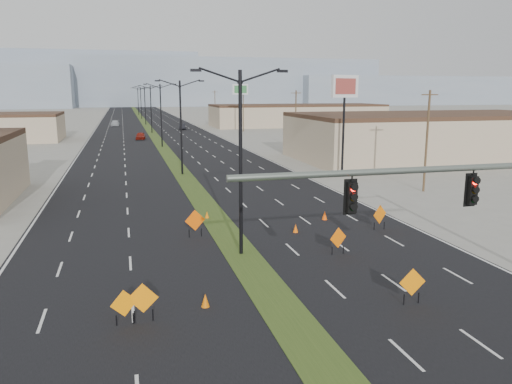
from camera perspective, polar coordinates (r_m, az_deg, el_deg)
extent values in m
plane|color=gray|center=(17.54, 7.84, -19.24)|extent=(600.00, 600.00, 0.00)
cube|color=black|center=(114.35, -11.91, 6.77)|extent=(25.00, 400.00, 0.02)
cube|color=#2E4619|center=(114.35, -11.91, 6.77)|extent=(2.00, 400.00, 0.04)
cube|color=tan|center=(71.43, 19.36, 5.88)|extent=(36.00, 18.00, 5.50)
cube|color=tan|center=(131.59, 4.72, 8.65)|extent=(44.00, 16.00, 5.00)
cube|color=#818DA0|center=(317.24, -6.71, 12.33)|extent=(220.00, 50.00, 28.00)
cube|color=#818DA0|center=(356.26, 16.90, 11.02)|extent=(160.00, 50.00, 18.00)
cube|color=#818DA0|center=(334.77, -19.44, 12.07)|extent=(140.00, 50.00, 32.00)
cylinder|color=slate|center=(19.61, 20.21, 2.48)|extent=(16.00, 0.24, 0.24)
cube|color=black|center=(18.01, 10.84, -0.61)|extent=(0.50, 0.28, 1.30)
sphere|color=#FF0C05|center=(17.80, 11.10, 0.39)|extent=(0.22, 0.22, 0.22)
cube|color=black|center=(20.65, 23.45, 0.18)|extent=(0.50, 0.28, 1.30)
sphere|color=#FF0C05|center=(20.47, 23.81, 1.06)|extent=(0.22, 0.22, 0.22)
cylinder|color=black|center=(26.82, -1.77, 3.06)|extent=(0.20, 0.20, 10.00)
cube|color=black|center=(26.12, -6.90, 13.65)|extent=(0.55, 0.24, 0.14)
cube|color=black|center=(27.16, 3.03, 13.63)|extent=(0.55, 0.24, 0.14)
cylinder|color=black|center=(54.32, -8.56, 7.22)|extent=(0.20, 0.20, 10.00)
cube|color=black|center=(53.98, -11.21, 12.36)|extent=(0.55, 0.24, 0.14)
cube|color=black|center=(54.49, -6.26, 12.50)|extent=(0.55, 0.24, 0.14)
cylinder|color=black|center=(82.15, -10.80, 8.55)|extent=(0.20, 0.20, 10.00)
cube|color=black|center=(81.93, -12.57, 11.94)|extent=(0.55, 0.24, 0.14)
cube|color=black|center=(82.27, -9.30, 12.06)|extent=(0.55, 0.24, 0.14)
cylinder|color=black|center=(110.07, -11.91, 9.21)|extent=(0.20, 0.20, 10.00)
cube|color=black|center=(109.91, -13.24, 11.73)|extent=(0.55, 0.24, 0.14)
cube|color=black|center=(110.16, -10.79, 11.83)|extent=(0.55, 0.24, 0.14)
cylinder|color=black|center=(138.03, -12.57, 9.59)|extent=(0.20, 0.20, 10.00)
cube|color=black|center=(137.89, -13.63, 11.60)|extent=(0.55, 0.24, 0.14)
cube|color=black|center=(138.09, -11.68, 11.69)|extent=(0.55, 0.24, 0.14)
cylinder|color=black|center=(165.99, -13.01, 9.85)|extent=(0.20, 0.20, 10.00)
cube|color=black|center=(165.88, -13.89, 11.52)|extent=(0.55, 0.24, 0.14)
cube|color=black|center=(166.05, -12.28, 11.59)|extent=(0.55, 0.24, 0.14)
cylinder|color=black|center=(193.97, -13.32, 10.03)|extent=(0.20, 0.20, 10.00)
cube|color=black|center=(193.88, -14.08, 11.46)|extent=(0.55, 0.24, 0.14)
cube|color=black|center=(194.02, -12.70, 11.52)|extent=(0.55, 0.24, 0.14)
cylinder|color=#4C3823|center=(46.96, 18.93, 5.46)|extent=(0.20, 0.20, 9.00)
cube|color=#4C3823|center=(46.75, 19.26, 10.46)|extent=(1.60, 0.10, 0.10)
cylinder|color=#4C3823|center=(78.41, 4.56, 8.22)|extent=(0.20, 0.20, 9.00)
cube|color=#4C3823|center=(78.29, 4.60, 11.22)|extent=(1.60, 0.10, 0.10)
cylinder|color=#4C3823|center=(111.99, -1.47, 9.22)|extent=(0.20, 0.20, 9.00)
cube|color=#4C3823|center=(111.91, -1.48, 11.32)|extent=(1.60, 0.10, 0.10)
cylinder|color=#4C3823|center=(146.24, -4.71, 9.72)|extent=(0.20, 0.20, 9.00)
cube|color=#4C3823|center=(146.17, -4.73, 11.33)|extent=(1.60, 0.10, 0.10)
imported|color=maroon|center=(95.92, -13.06, 6.26)|extent=(2.05, 4.13, 1.35)
imported|color=black|center=(119.16, -8.39, 7.40)|extent=(1.98, 4.27, 1.36)
imported|color=silver|center=(134.29, -15.80, 7.56)|extent=(2.24, 4.99, 1.42)
cube|color=orange|center=(20.34, -12.81, -11.74)|extent=(1.21, 0.17, 1.21)
cylinder|color=black|center=(20.64, -13.72, -13.72)|extent=(0.05, 0.05, 0.50)
cylinder|color=black|center=(20.66, -11.71, -13.61)|extent=(0.05, 0.05, 0.50)
cube|color=orange|center=(20.31, -14.85, -12.20)|extent=(1.04, 0.40, 1.08)
cylinder|color=black|center=(20.59, -15.66, -13.97)|extent=(0.05, 0.05, 0.45)
cylinder|color=black|center=(20.58, -13.85, -13.88)|extent=(0.05, 0.05, 0.45)
cube|color=#F15805|center=(31.03, -6.98, -3.23)|extent=(1.29, 0.31, 1.31)
cylinder|color=black|center=(31.20, -7.64, -4.72)|extent=(0.05, 0.05, 0.55)
cylinder|color=black|center=(31.30, -6.25, -4.63)|extent=(0.05, 0.05, 0.55)
cube|color=orange|center=(22.39, 17.44, -9.80)|extent=(1.21, 0.08, 1.21)
cylinder|color=black|center=(22.49, 16.55, -11.72)|extent=(0.05, 0.05, 0.50)
cylinder|color=black|center=(22.84, 18.09, -11.44)|extent=(0.05, 0.05, 0.50)
cube|color=#F96605|center=(28.00, 9.38, -5.19)|extent=(1.11, 0.42, 1.16)
cylinder|color=black|center=(28.09, 8.69, -6.67)|extent=(0.05, 0.05, 0.48)
cylinder|color=black|center=(28.35, 9.95, -6.53)|extent=(0.05, 0.05, 0.48)
cube|color=#E66504|center=(33.49, 13.96, -2.49)|extent=(1.16, 0.53, 1.24)
cylinder|color=black|center=(33.51, 13.36, -3.83)|extent=(0.05, 0.05, 0.52)
cylinder|color=black|center=(33.85, 14.44, -3.72)|extent=(0.05, 0.05, 0.52)
cone|color=orange|center=(21.51, -5.82, -12.23)|extent=(0.47, 0.47, 0.60)
cone|color=#FF6005|center=(32.12, 4.55, -4.16)|extent=(0.37, 0.37, 0.56)
cone|color=#FF5105|center=(35.46, 7.85, -2.68)|extent=(0.43, 0.43, 0.63)
cone|color=orange|center=(35.65, -5.63, -2.62)|extent=(0.39, 0.39, 0.54)
cylinder|color=black|center=(53.72, 9.94, 6.43)|extent=(0.24, 0.24, 8.70)
cube|color=white|center=(53.53, 10.13, 11.81)|extent=(3.38, 1.35, 2.29)
cube|color=#9C3B34|center=(53.35, 10.22, 11.81)|extent=(2.64, 0.86, 1.60)
cylinder|color=black|center=(110.02, -1.78, 9.07)|extent=(0.24, 0.24, 8.56)
cube|color=white|center=(109.92, -1.80, 11.65)|extent=(3.26, 1.62, 2.25)
cube|color=#348342|center=(109.73, -1.77, 11.65)|extent=(2.52, 1.08, 1.58)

